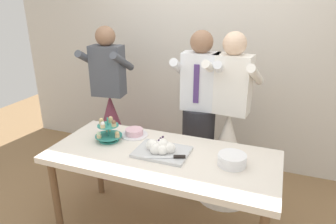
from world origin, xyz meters
The scene contains 9 objects.
rear_wall centered at (0.00, 1.48, 1.45)m, with size 5.20×0.10×2.90m, color beige.
dessert_table centered at (0.00, 0.00, 0.70)m, with size 1.80×0.80×0.78m.
cupcake_stand centered at (-0.51, 0.06, 0.86)m, with size 0.23×0.23×0.21m.
main_cake_tray centered at (-0.01, 0.01, 0.82)m, with size 0.43×0.32×0.13m.
plate_stack centered at (0.54, 0.03, 0.82)m, with size 0.21×0.21×0.09m.
round_cake centered at (-0.36, 0.23, 0.80)m, with size 0.24×0.24×0.06m.
person_groom centered at (0.10, 0.73, 0.75)m, with size 0.49×0.52×1.66m.
person_bride centered at (0.39, 0.73, 0.58)m, with size 0.56×0.56×1.66m.
person_guest centered at (-0.94, 0.80, 0.58)m, with size 0.56×0.56×1.66m.
Camera 1 is at (0.80, -1.94, 1.92)m, focal length 32.32 mm.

